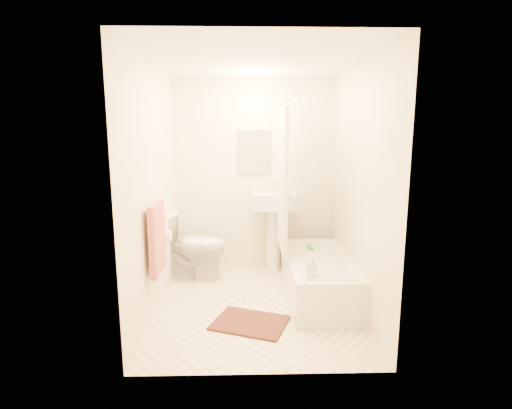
{
  "coord_description": "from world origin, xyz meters",
  "views": [
    {
      "loc": [
        -0.11,
        -3.85,
        1.76
      ],
      "look_at": [
        0.0,
        0.25,
        1.0
      ],
      "focal_mm": 28.0,
      "sensor_mm": 36.0,
      "label": 1
    }
  ],
  "objects_px": {
    "toilet": "(193,245)",
    "sink": "(274,228)",
    "soap_bottle": "(312,266)",
    "bathtub": "(318,277)",
    "bath_mat": "(250,323)"
  },
  "relations": [
    {
      "from": "toilet",
      "to": "sink",
      "type": "distance_m",
      "value": 1.04
    },
    {
      "from": "sink",
      "to": "soap_bottle",
      "type": "relative_size",
      "value": 5.35
    },
    {
      "from": "toilet",
      "to": "bathtub",
      "type": "xyz_separation_m",
      "value": [
        1.42,
        -0.59,
        -0.19
      ]
    },
    {
      "from": "sink",
      "to": "bath_mat",
      "type": "bearing_deg",
      "value": -100.37
    },
    {
      "from": "toilet",
      "to": "bath_mat",
      "type": "height_order",
      "value": "toilet"
    },
    {
      "from": "toilet",
      "to": "soap_bottle",
      "type": "relative_size",
      "value": 4.01
    },
    {
      "from": "bathtub",
      "to": "bath_mat",
      "type": "xyz_separation_m",
      "value": [
        -0.74,
        -0.64,
        -0.2
      ]
    },
    {
      "from": "sink",
      "to": "bath_mat",
      "type": "height_order",
      "value": "sink"
    },
    {
      "from": "bathtub",
      "to": "soap_bottle",
      "type": "xyz_separation_m",
      "value": [
        -0.17,
        -0.56,
        0.31
      ]
    },
    {
      "from": "bath_mat",
      "to": "soap_bottle",
      "type": "xyz_separation_m",
      "value": [
        0.58,
        0.07,
        0.52
      ]
    },
    {
      "from": "soap_bottle",
      "to": "bath_mat",
      "type": "bearing_deg",
      "value": -172.89
    },
    {
      "from": "bath_mat",
      "to": "sink",
      "type": "bearing_deg",
      "value": 77.71
    },
    {
      "from": "bathtub",
      "to": "bath_mat",
      "type": "relative_size",
      "value": 2.32
    },
    {
      "from": "sink",
      "to": "bath_mat",
      "type": "relative_size",
      "value": 1.67
    },
    {
      "from": "bathtub",
      "to": "soap_bottle",
      "type": "relative_size",
      "value": 7.44
    }
  ]
}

